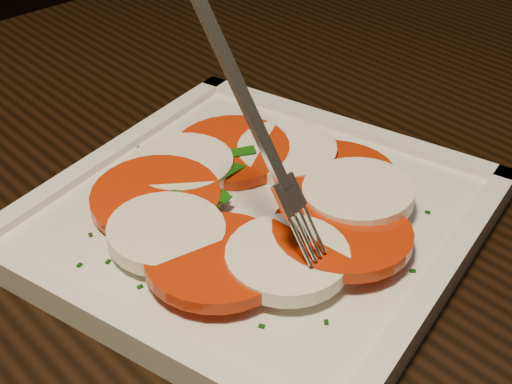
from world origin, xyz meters
The scene contains 4 objects.
table centered at (-0.24, -0.02, 0.65)m, with size 1.27×0.91×0.75m.
plate centered at (-0.15, -0.07, 0.76)m, with size 0.27×0.27×0.01m, color white.
caprese_salad centered at (-0.15, -0.07, 0.77)m, with size 0.24×0.23×0.03m.
fork centered at (-0.18, -0.10, 0.86)m, with size 0.04×0.09×0.14m, color white, non-canonical shape.
Camera 1 is at (-0.38, -0.37, 1.05)m, focal length 50.00 mm.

